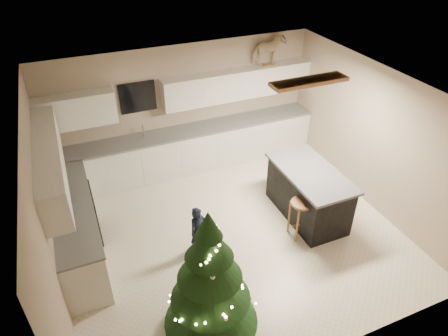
{
  "coord_description": "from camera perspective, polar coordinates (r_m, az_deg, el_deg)",
  "views": [
    {
      "loc": [
        -2.13,
        -4.69,
        4.85
      ],
      "look_at": [
        0.0,
        0.35,
        1.15
      ],
      "focal_mm": 32.0,
      "sensor_mm": 36.0,
      "label": 1
    }
  ],
  "objects": [
    {
      "name": "bar_stool",
      "position": [
        6.82,
        10.97,
        -5.96
      ],
      "size": [
        0.37,
        0.37,
        0.71
      ],
      "rotation": [
        0.0,
        0.0,
        -0.14
      ],
      "color": "brown",
      "rests_on": "ground_plane"
    },
    {
      "name": "toddler",
      "position": [
        6.46,
        -3.66,
        -8.99
      ],
      "size": [
        0.38,
        0.31,
        0.9
      ],
      "primitive_type": "imported",
      "rotation": [
        0.0,
        0.0,
        0.32
      ],
      "color": "black",
      "rests_on": "ground_plane"
    },
    {
      "name": "island",
      "position": [
        7.31,
        11.91,
        -3.53
      ],
      "size": [
        0.9,
        1.7,
        0.95
      ],
      "color": "black",
      "rests_on": "ground_plane"
    },
    {
      "name": "ground_plane",
      "position": [
        7.07,
        1.12,
        -9.22
      ],
      "size": [
        5.5,
        5.5,
        0.0
      ],
      "primitive_type": "plane",
      "color": "beige"
    },
    {
      "name": "room_shell",
      "position": [
        6.02,
        1.5,
        3.07
      ],
      "size": [
        5.52,
        5.02,
        2.61
      ],
      "color": "tan",
      "rests_on": "ground_plane"
    },
    {
      "name": "rocking_horse",
      "position": [
        8.44,
        6.41,
        16.36
      ],
      "size": [
        0.72,
        0.41,
        0.6
      ],
      "rotation": [
        0.0,
        0.0,
        1.73
      ],
      "color": "brown",
      "rests_on": "cabinetry"
    },
    {
      "name": "cabinetry",
      "position": [
        7.64,
        -10.13,
        1.1
      ],
      "size": [
        5.5,
        3.2,
        2.0
      ],
      "color": "silver",
      "rests_on": "ground_plane"
    },
    {
      "name": "christmas_tree",
      "position": [
        5.18,
        -2.0,
        -16.59
      ],
      "size": [
        1.29,
        1.25,
        2.06
      ],
      "rotation": [
        0.0,
        0.0,
        0.37
      ],
      "color": "#3F2816",
      "rests_on": "ground_plane"
    }
  ]
}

